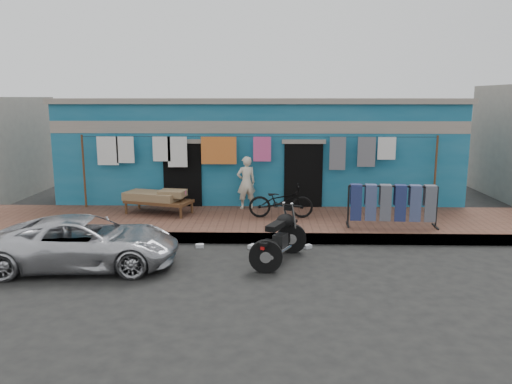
% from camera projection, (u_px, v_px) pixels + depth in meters
% --- Properties ---
extents(ground, '(80.00, 80.00, 0.00)m').
position_uv_depth(ground, '(253.00, 265.00, 10.23)').
color(ground, black).
rests_on(ground, ground).
extents(sidewalk, '(28.00, 3.00, 0.25)m').
position_uv_depth(sidewalk, '(257.00, 223.00, 13.16)').
color(sidewalk, brown).
rests_on(sidewalk, ground).
extents(curb, '(28.00, 0.10, 0.25)m').
position_uv_depth(curb, '(256.00, 238.00, 11.73)').
color(curb, gray).
rests_on(curb, ground).
extents(building, '(12.20, 5.20, 3.36)m').
position_uv_depth(building, '(260.00, 149.00, 16.78)').
color(building, '#145C80').
rests_on(building, ground).
extents(clothesline, '(10.06, 0.06, 2.10)m').
position_uv_depth(clothesline, '(236.00, 154.00, 14.08)').
color(clothesline, brown).
rests_on(clothesline, sidewalk).
extents(car, '(3.92, 2.01, 1.07)m').
position_uv_depth(car, '(85.00, 241.00, 10.04)').
color(car, silver).
rests_on(car, ground).
extents(seated_person, '(0.63, 0.52, 1.50)m').
position_uv_depth(seated_person, '(246.00, 183.00, 14.18)').
color(seated_person, beige).
rests_on(seated_person, sidewalk).
extents(bicycle, '(1.69, 0.62, 1.09)m').
position_uv_depth(bicycle, '(281.00, 197.00, 13.14)').
color(bicycle, black).
rests_on(bicycle, sidewalk).
extents(motorcycle, '(1.91, 2.21, 1.14)m').
position_uv_depth(motorcycle, '(279.00, 236.00, 10.32)').
color(motorcycle, black).
rests_on(motorcycle, ground).
extents(charpoy, '(2.37, 1.92, 0.63)m').
position_uv_depth(charpoy, '(159.00, 202.00, 13.65)').
color(charpoy, brown).
rests_on(charpoy, sidewalk).
extents(jeans_rack, '(2.30, 0.73, 1.08)m').
position_uv_depth(jeans_rack, '(392.00, 205.00, 12.23)').
color(jeans_rack, black).
rests_on(jeans_rack, sidewalk).
extents(litter_a, '(0.19, 0.16, 0.08)m').
position_uv_depth(litter_a, '(200.00, 246.00, 11.43)').
color(litter_a, silver).
rests_on(litter_a, ground).
extents(litter_b, '(0.20, 0.19, 0.08)m').
position_uv_depth(litter_b, '(308.00, 246.00, 11.37)').
color(litter_b, silver).
rests_on(litter_b, ground).
extents(litter_c, '(0.26, 0.27, 0.09)m').
position_uv_depth(litter_c, '(253.00, 247.00, 11.37)').
color(litter_c, silver).
rests_on(litter_c, ground).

